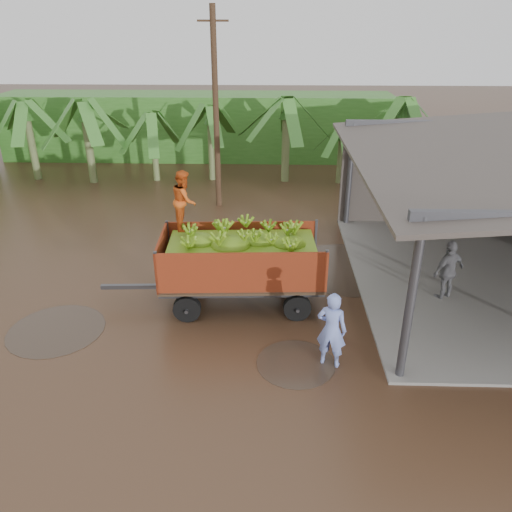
{
  "coord_description": "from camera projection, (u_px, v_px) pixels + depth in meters",
  "views": [
    {
      "loc": [
        2.26,
        -12.99,
        7.56
      ],
      "look_at": [
        1.87,
        0.04,
        1.26
      ],
      "focal_mm": 35.0,
      "sensor_mm": 36.0,
      "label": 1
    }
  ],
  "objects": [
    {
      "name": "utility_pole",
      "position": [
        216.0,
        111.0,
        20.26
      ],
      "size": [
        1.2,
        0.24,
        7.98
      ],
      "color": "#47301E",
      "rests_on": "ground"
    },
    {
      "name": "banana_plants",
      "position": [
        134.0,
        157.0,
        21.86
      ],
      "size": [
        24.3,
        20.52,
        4.23
      ],
      "color": "#2D661E",
      "rests_on": "ground"
    },
    {
      "name": "man_blue",
      "position": [
        332.0,
        330.0,
        11.59
      ],
      "size": [
        0.82,
        0.67,
        1.94
      ],
      "primitive_type": "imported",
      "rotation": [
        0.0,
        0.0,
        2.81
      ],
      "color": "#7C91E3",
      "rests_on": "ground"
    },
    {
      "name": "ground",
      "position": [
        194.0,
        293.0,
        15.04
      ],
      "size": [
        100.0,
        100.0,
        0.0
      ],
      "primitive_type": "plane",
      "color": "black",
      "rests_on": "ground"
    },
    {
      "name": "man_grey",
      "position": [
        448.0,
        271.0,
        14.33
      ],
      "size": [
        1.18,
        0.95,
        1.88
      ],
      "primitive_type": "imported",
      "rotation": [
        0.0,
        0.0,
        3.66
      ],
      "color": "slate",
      "rests_on": "ground"
    },
    {
      "name": "hedge_north",
      "position": [
        197.0,
        126.0,
        28.71
      ],
      "size": [
        22.0,
        3.0,
        3.6
      ],
      "primitive_type": "cube",
      "color": "#2D661E",
      "rests_on": "ground"
    },
    {
      "name": "banana_trailer",
      "position": [
        240.0,
        259.0,
        13.99
      ],
      "size": [
        6.34,
        2.42,
        3.78
      ],
      "rotation": [
        0.0,
        0.0,
        0.05
      ],
      "color": "#B13619",
      "rests_on": "ground"
    }
  ]
}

